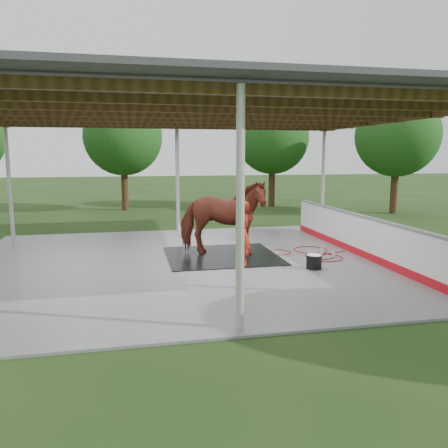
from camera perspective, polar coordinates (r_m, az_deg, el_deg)
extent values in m
plane|color=#1E3814|center=(11.74, -3.53, -5.06)|extent=(100.00, 100.00, 0.00)
cube|color=slate|center=(11.73, -3.53, -4.94)|extent=(12.00, 10.00, 0.05)
cylinder|color=beige|center=(6.83, 2.13, 1.66)|extent=(0.14, 0.14, 3.85)
cylinder|color=beige|center=(16.49, -26.26, 5.04)|extent=(0.14, 0.14, 3.85)
cylinder|color=beige|center=(16.07, -6.08, 5.83)|extent=(0.14, 0.14, 3.85)
cylinder|color=beige|center=(17.60, 12.81, 5.92)|extent=(0.14, 0.14, 3.85)
cube|color=brown|center=(7.04, 1.81, 17.20)|extent=(12.00, 0.10, 0.18)
cube|color=brown|center=(8.49, -0.69, 15.79)|extent=(12.00, 0.10, 0.18)
cube|color=brown|center=(9.96, -2.44, 14.77)|extent=(12.00, 0.10, 0.18)
cube|color=brown|center=(11.43, -3.72, 14.01)|extent=(12.00, 0.10, 0.18)
cube|color=brown|center=(12.91, -4.71, 13.42)|extent=(12.00, 0.10, 0.18)
cube|color=brown|center=(14.40, -5.49, 12.94)|extent=(12.00, 0.10, 0.18)
cube|color=brown|center=(15.88, -6.12, 12.56)|extent=(12.00, 0.10, 0.18)
cube|color=brown|center=(13.49, 21.65, 12.64)|extent=(0.12, 10.00, 0.18)
cube|color=#38383A|center=(11.45, -3.74, 15.01)|extent=(12.60, 10.60, 0.10)
cube|color=red|center=(13.16, 16.70, -3.22)|extent=(0.14, 8.00, 0.20)
cube|color=white|center=(13.07, 16.81, -1.07)|extent=(0.12, 8.00, 1.00)
cube|color=slate|center=(12.99, 16.92, 1.19)|extent=(0.16, 8.00, 0.06)
cylinder|color=#382314|center=(23.33, -12.83, 4.47)|extent=(0.36, 0.36, 2.20)
sphere|color=#194714|center=(23.29, -13.06, 11.10)|extent=(4.00, 4.00, 4.00)
cylinder|color=#382314|center=(24.55, 6.25, 4.85)|extent=(0.36, 0.36, 2.20)
sphere|color=#194714|center=(24.51, 6.36, 11.16)|extent=(4.00, 4.00, 4.00)
cylinder|color=#382314|center=(23.11, 21.32, 4.04)|extent=(0.36, 0.36, 2.20)
sphere|color=#194714|center=(23.07, 21.71, 10.73)|extent=(4.00, 4.00, 4.00)
cube|color=black|center=(12.24, -0.26, -4.16)|extent=(3.06, 2.87, 0.02)
imported|color=maroon|center=(12.05, -0.27, 0.78)|extent=(2.73, 1.96, 2.10)
imported|color=#B42513|center=(11.07, 2.44, -1.27)|extent=(0.48, 0.65, 1.65)
cylinder|color=black|center=(11.11, 11.67, -4.87)|extent=(0.38, 0.38, 0.34)
cylinder|color=white|center=(11.07, 11.70, -4.02)|extent=(0.35, 0.35, 0.03)
imported|color=silver|center=(12.74, 12.72, -3.30)|extent=(0.11, 0.11, 0.27)
imported|color=#338CD8|center=(12.40, 14.11, -3.82)|extent=(0.12, 0.12, 0.21)
torus|color=#A70B19|center=(13.23, 11.22, -3.33)|extent=(1.00, 1.00, 0.02)
torus|color=#A70B19|center=(12.48, 12.38, -4.11)|extent=(0.81, 0.81, 0.02)
torus|color=#A70B19|center=(12.77, 7.17, -3.68)|extent=(0.71, 0.71, 0.02)
torus|color=#A70B19|center=(12.34, 13.05, -4.28)|extent=(0.97, 0.97, 0.02)
cylinder|color=#A70B19|center=(12.84, 13.48, -3.79)|extent=(1.24, 0.42, 0.02)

